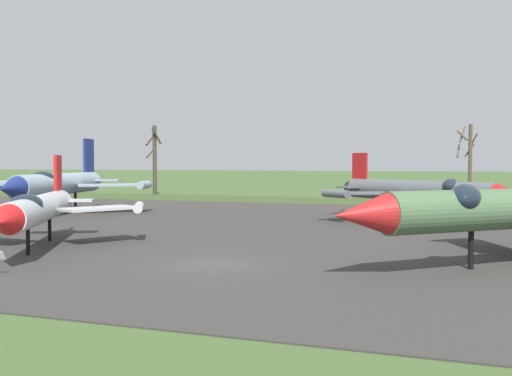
{
  "coord_description": "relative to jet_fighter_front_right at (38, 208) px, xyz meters",
  "views": [
    {
      "loc": [
        10.53,
        -22.94,
        4.12
      ],
      "look_at": [
        -4.71,
        17.22,
        2.42
      ],
      "focal_mm": 44.43,
      "sensor_mm": 36.0,
      "label": 1
    }
  ],
  "objects": [
    {
      "name": "jet_fighter_rear_center",
      "position": [
        15.57,
        21.13,
        0.22
      ],
      "size": [
        13.87,
        12.48,
        4.91
      ],
      "color": "#565B60",
      "rests_on": "ground"
    },
    {
      "name": "grass_verge_strip",
      "position": [
        9.85,
        42.14,
        -1.93
      ],
      "size": [
        168.07,
        12.0,
        0.06
      ],
      "primitive_type": "cube",
      "color": "#3A4D24",
      "rests_on": "ground"
    },
    {
      "name": "bare_tree_left_of_center",
      "position": [
        17.58,
        48.22,
        2.7
      ],
      "size": [
        2.28,
        2.78,
        8.34
      ],
      "color": "brown",
      "rests_on": "ground"
    },
    {
      "name": "jet_fighter_rear_left",
      "position": [
        -11.68,
        16.35,
        0.56
      ],
      "size": [
        13.11,
        17.81,
        6.27
      ],
      "color": "#8EA3B2",
      "rests_on": "ground"
    },
    {
      "name": "asphalt_apron",
      "position": [
        9.85,
        12.61,
        -1.93
      ],
      "size": [
        108.07,
        47.06,
        0.05
      ],
      "primitive_type": "cube",
      "color": "#383533",
      "rests_on": "ground"
    },
    {
      "name": "bare_tree_far_left",
      "position": [
        -20.55,
        46.72,
        2.81
      ],
      "size": [
        1.95,
        1.91,
        8.89
      ],
      "color": "#42382D",
      "rests_on": "ground"
    },
    {
      "name": "jet_fighter_front_right",
      "position": [
        0.0,
        0.0,
        0.0
      ],
      "size": [
        9.8,
        12.72,
        4.56
      ],
      "color": "silver",
      "rests_on": "ground"
    },
    {
      "name": "info_placard_rear_left",
      "position": [
        -9.5,
        7.73,
        -1.22
      ],
      "size": [
        0.61,
        0.37,
        1.15
      ],
      "color": "black",
      "rests_on": "ground"
    },
    {
      "name": "ground_plane",
      "position": [
        9.85,
        -1.51,
        -1.96
      ],
      "size": [
        600.0,
        600.0,
        0.0
      ],
      "primitive_type": "plane",
      "color": "#425B2D"
    }
  ]
}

